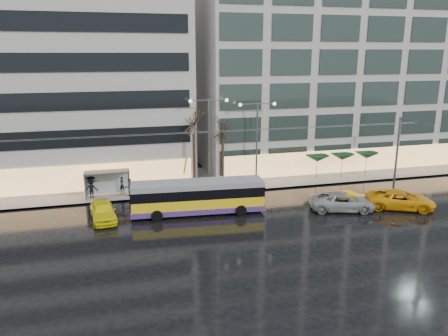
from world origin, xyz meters
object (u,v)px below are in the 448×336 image
object	(u,v)px
bus_shelter	(103,178)
street_lamp_near	(209,131)
trolleybus	(198,198)
taxi_a	(103,211)

from	to	relation	value
bus_shelter	street_lamp_near	world-z (taller)	street_lamp_near
trolleybus	bus_shelter	world-z (taller)	trolleybus
street_lamp_near	taxi_a	xyz separation A→B (m)	(-10.42, -6.07, -5.19)
bus_shelter	taxi_a	bearing A→B (deg)	-90.35
bus_shelter	taxi_a	distance (m)	6.07
trolleybus	street_lamp_near	distance (m)	8.38
street_lamp_near	trolleybus	bearing A→B (deg)	-110.90
trolleybus	taxi_a	xyz separation A→B (m)	(-7.91, 0.49, -0.62)
trolleybus	street_lamp_near	size ratio (longest dim) A/B	1.27
trolleybus	taxi_a	size ratio (longest dim) A/B	2.43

